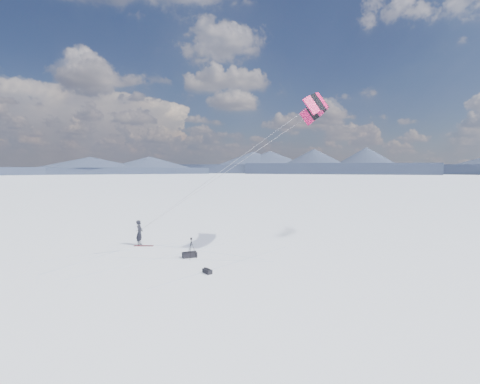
% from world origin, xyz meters
% --- Properties ---
extents(ground, '(1800.00, 1800.00, 0.00)m').
position_xyz_m(ground, '(0.00, 0.00, 0.00)').
color(ground, white).
extents(horizon_hills, '(704.00, 704.42, 10.88)m').
position_xyz_m(horizon_hills, '(-0.00, -0.00, 4.86)').
color(horizon_hills, '#1A2331').
rests_on(horizon_hills, ground).
extents(snow_tracks, '(17.62, 10.25, 0.01)m').
position_xyz_m(snow_tracks, '(0.33, 0.01, 0.00)').
color(snow_tracks, silver).
rests_on(snow_tracks, ground).
extents(snowkiter, '(0.56, 0.77, 1.96)m').
position_xyz_m(snowkiter, '(-3.41, 3.25, 0.00)').
color(snowkiter, black).
rests_on(snowkiter, ground).
extents(snowboard, '(1.52, 0.48, 0.04)m').
position_xyz_m(snowboard, '(-2.96, 3.01, 0.02)').
color(snowboard, maroon).
rests_on(snowboard, ground).
extents(tripod, '(0.67, 0.59, 1.42)m').
position_xyz_m(tripod, '(1.87, 0.05, 0.91)').
color(tripod, black).
rests_on(tripod, ground).
extents(gear_bag_a, '(1.05, 0.89, 0.43)m').
position_xyz_m(gear_bag_a, '(1.63, 0.38, 0.19)').
color(gear_bag_a, black).
rests_on(gear_bag_a, ground).
extents(gear_bag_b, '(0.68, 0.67, 0.29)m').
position_xyz_m(gear_bag_b, '(3.77, -2.80, 0.13)').
color(gear_bag_b, black).
rests_on(gear_bag_b, ground).
extents(power_kite, '(14.52, 5.78, 10.12)m').
position_xyz_m(power_kite, '(9.89, 3.84, 10.32)').
color(power_kite, '#CD114F').
rests_on(power_kite, ground).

